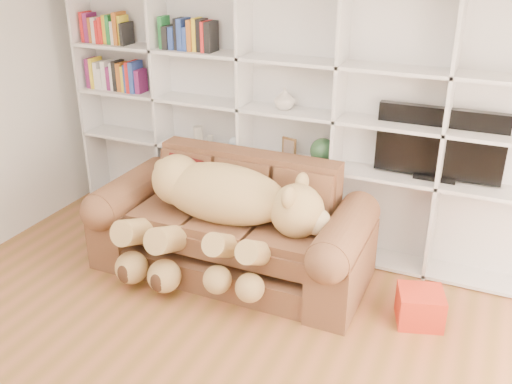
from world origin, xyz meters
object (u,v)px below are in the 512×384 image
at_px(sofa, 233,231).
at_px(teddy_bear, 219,208).
at_px(tv, 440,144).
at_px(gift_box, 420,307).

distance_m(sofa, teddy_bear, 0.36).
height_order(teddy_bear, tv, tv).
height_order(sofa, teddy_bear, teddy_bear).
height_order(sofa, tv, tv).
xyz_separation_m(teddy_bear, tv, (1.57, 0.91, 0.49)).
bearing_deg(sofa, teddy_bear, -97.09).
xyz_separation_m(gift_box, tv, (-0.10, 0.82, 1.03)).
bearing_deg(teddy_bear, sofa, 90.89).
bearing_deg(sofa, tv, 24.62).
bearing_deg(tv, sofa, -155.38).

